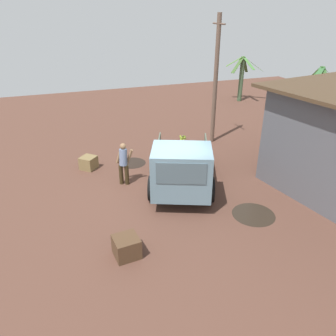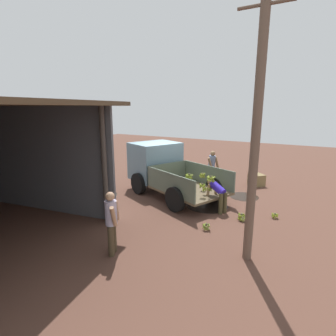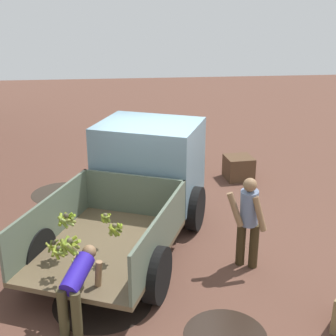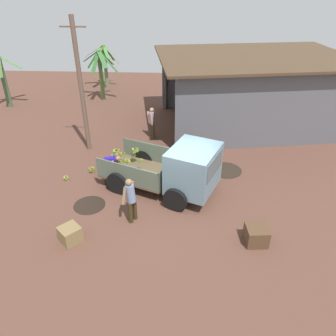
# 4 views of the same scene
# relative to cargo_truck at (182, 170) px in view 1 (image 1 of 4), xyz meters

# --- Properties ---
(ground) EXTENTS (36.00, 36.00, 0.00)m
(ground) POSITION_rel_cargo_truck_xyz_m (-0.05, -0.35, -1.09)
(ground) COLOR brown
(mud_patch_0) EXTENTS (1.16, 1.16, 0.01)m
(mud_patch_0) POSITION_rel_cargo_truck_xyz_m (-3.39, -0.92, -1.08)
(mud_patch_0) COLOR black
(mud_patch_0) RESTS_ON ground
(mud_patch_1) EXTENTS (1.52, 1.52, 0.01)m
(mud_patch_1) POSITION_rel_cargo_truck_xyz_m (-2.45, 0.76, -1.08)
(mud_patch_1) COLOR black
(mud_patch_1) RESTS_ON ground
(mud_patch_2) EXTENTS (1.40, 1.40, 0.01)m
(mud_patch_2) POSITION_rel_cargo_truck_xyz_m (1.82, 1.83, -1.08)
(mud_patch_2) COLOR #2C231A
(mud_patch_2) RESTS_ON ground
(cargo_truck) EXTENTS (4.81, 3.51, 2.04)m
(cargo_truck) POSITION_rel_cargo_truck_xyz_m (0.00, 0.00, 0.00)
(cargo_truck) COLOR brown
(cargo_truck) RESTS_ON ground
(utility_pole) EXTENTS (1.09, 0.20, 5.93)m
(utility_pole) POSITION_rel_cargo_truck_xyz_m (-4.56, 3.52, 1.93)
(utility_pole) COLOR brown
(utility_pole) RESTS_ON ground
(banana_palm_0) EXTENTS (2.15, 2.48, 3.10)m
(banana_palm_0) POSITION_rel_cargo_truck_xyz_m (-11.11, 9.04, 0.57)
(banana_palm_0) COLOR #435B3D
(banana_palm_0) RESTS_ON ground
(banana_palm_1) EXTENTS (2.45, 2.23, 3.16)m
(banana_palm_1) POSITION_rel_cargo_truck_xyz_m (-5.47, 10.65, 0.68)
(banana_palm_1) COLOR #537C38
(banana_palm_1) RESTS_ON ground
(person_foreground_visitor) EXTENTS (0.54, 0.66, 1.64)m
(person_foreground_visitor) POSITION_rel_cargo_truck_xyz_m (-1.71, -1.65, -0.17)
(person_foreground_visitor) COLOR #342815
(person_foreground_visitor) RESTS_ON ground
(person_worker_loading) EXTENTS (0.81, 0.65, 1.07)m
(person_worker_loading) POSITION_rel_cargo_truck_xyz_m (-2.96, 1.07, -0.42)
(person_worker_loading) COLOR #453F26
(person_worker_loading) RESTS_ON ground
(person_bystander_near_shed) EXTENTS (0.50, 0.64, 1.60)m
(person_bystander_near_shed) POSITION_rel_cargo_truck_xyz_m (-1.64, 4.95, -0.20)
(person_bystander_near_shed) COLOR #413522
(person_bystander_near_shed) RESTS_ON ground
(banana_bunch_on_ground_0) EXTENTS (0.29, 0.31, 0.23)m
(banana_bunch_on_ground_0) POSITION_rel_cargo_truck_xyz_m (-3.88, 1.40, -0.96)
(banana_bunch_on_ground_0) COLOR brown
(banana_bunch_on_ground_0) RESTS_ON ground
(banana_bunch_on_ground_1) EXTENTS (0.24, 0.24, 0.19)m
(banana_bunch_on_ground_1) POSITION_rel_cargo_truck_xyz_m (-4.79, 0.72, -0.98)
(banana_bunch_on_ground_1) COLOR brown
(banana_bunch_on_ground_1) RESTS_ON ground
(banana_bunch_on_ground_2) EXTENTS (0.19, 0.19, 0.16)m
(banana_bunch_on_ground_2) POSITION_rel_cargo_truck_xyz_m (-3.95, 1.51, -1.00)
(banana_bunch_on_ground_2) COLOR brown
(banana_bunch_on_ground_2) RESTS_ON ground
(banana_bunch_on_ground_3) EXTENTS (0.27, 0.26, 0.21)m
(banana_bunch_on_ground_3) POSITION_rel_cargo_truck_xyz_m (-3.17, 2.62, -0.96)
(banana_bunch_on_ground_3) COLOR #403929
(banana_bunch_on_ground_3) RESTS_ON ground
(wooden_crate_0) EXTENTS (0.83, 0.83, 0.53)m
(wooden_crate_0) POSITION_rel_cargo_truck_xyz_m (-3.49, -2.77, -0.82)
(wooden_crate_0) COLOR olive
(wooden_crate_0) RESTS_ON ground
(wooden_crate_1) EXTENTS (0.72, 0.72, 0.58)m
(wooden_crate_1) POSITION_rel_cargo_truck_xyz_m (2.33, -2.53, -0.80)
(wooden_crate_1) COLOR #4F3723
(wooden_crate_1) RESTS_ON ground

